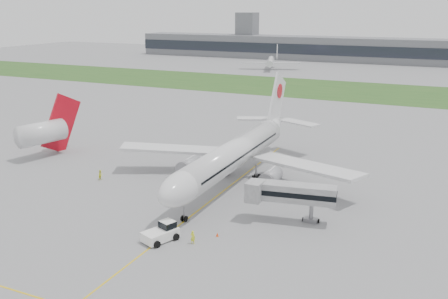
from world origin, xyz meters
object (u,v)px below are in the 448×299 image
at_px(airliner, 236,152).
at_px(pushback_tug, 162,232).
at_px(jet_bridge, 288,193).
at_px(ground_crew_near, 193,237).
at_px(neighbor_aircraft, 44,132).

xyz_separation_m(airliner, pushback_tug, (0.24, -26.59, -4.50)).
bearing_deg(jet_bridge, airliner, 127.72).
height_order(pushback_tug, ground_crew_near, pushback_tug).
relative_size(airliner, ground_crew_near, 27.91).
bearing_deg(ground_crew_near, airliner, -79.47).
distance_m(ground_crew_near, neighbor_aircraft, 54.60).
xyz_separation_m(airliner, neighbor_aircraft, (-44.20, -2.04, -0.21)).
bearing_deg(neighbor_aircraft, airliner, 16.87).
distance_m(airliner, ground_crew_near, 26.73).
distance_m(pushback_tug, neighbor_aircraft, 50.95).
relative_size(airliner, jet_bridge, 4.10).
distance_m(airliner, pushback_tug, 26.97).
bearing_deg(airliner, neighbor_aircraft, -177.36).
distance_m(airliner, jet_bridge, 19.46).
xyz_separation_m(ground_crew_near, neighbor_aircraft, (-48.90, 23.86, 4.48)).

